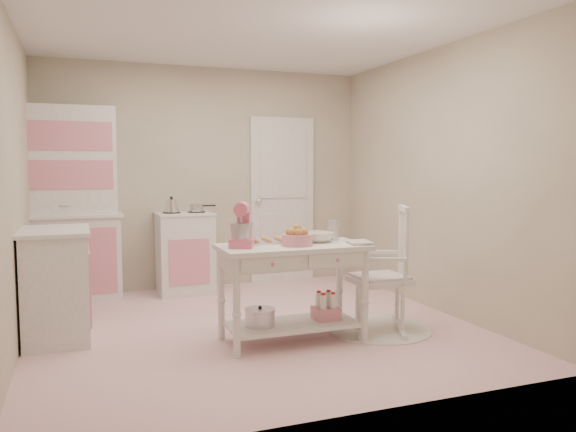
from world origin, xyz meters
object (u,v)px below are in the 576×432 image
object	(u,v)px
base_cabinet	(57,284)
bread_basket	(297,240)
stove	(185,253)
hutch	(70,204)
rocking_chair	(380,268)
work_table	(293,293)
stand_mixer	(242,226)

from	to	relation	value
base_cabinet	bread_basket	bearing A→B (deg)	-23.54
stove	base_cabinet	xyz separation A→B (m)	(-1.31, -1.35, 0.00)
hutch	rocking_chair	xyz separation A→B (m)	(2.53, -2.12, -0.49)
stove	rocking_chair	world-z (taller)	rocking_chair
stove	bread_basket	size ratio (longest dim) A/B	3.68
stove	bread_basket	xyz separation A→B (m)	(0.52, -2.15, 0.39)
rocking_chair	work_table	distance (m)	0.84
hutch	bread_basket	distance (m)	2.80
base_cabinet	stove	bearing A→B (deg)	45.91
work_table	bread_basket	world-z (taller)	bread_basket
stand_mixer	base_cabinet	bearing A→B (deg)	175.99
work_table	bread_basket	size ratio (longest dim) A/B	4.80
stove	base_cabinet	distance (m)	1.88
work_table	bread_basket	xyz separation A→B (m)	(0.02, -0.05, 0.45)
stove	stand_mixer	bearing A→B (deg)	-87.66
hutch	stove	world-z (taller)	hutch
stand_mixer	rocking_chair	bearing A→B (deg)	24.10
hutch	bread_basket	world-z (taller)	hutch
hutch	work_table	distance (m)	2.81
hutch	rocking_chair	world-z (taller)	hutch
base_cabinet	rocking_chair	size ratio (longest dim) A/B	0.84
rocking_chair	bread_basket	size ratio (longest dim) A/B	4.40
hutch	stove	xyz separation A→B (m)	(1.20, -0.05, -0.58)
rocking_chair	work_table	bearing A→B (deg)	-153.86
hutch	stove	size ratio (longest dim) A/B	2.26
base_cabinet	work_table	distance (m)	1.96
base_cabinet	bread_basket	xyz separation A→B (m)	(1.83, -0.80, 0.39)
base_cabinet	rocking_chair	world-z (taller)	rocking_chair
stove	work_table	size ratio (longest dim) A/B	0.77
rocking_chair	work_table	xyz separation A→B (m)	(-0.83, -0.03, -0.15)
hutch	base_cabinet	xyz separation A→B (m)	(-0.11, -1.40, -0.58)
hutch	work_table	world-z (taller)	hutch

